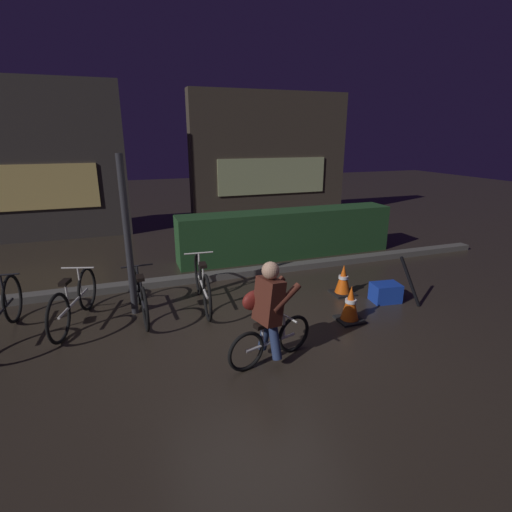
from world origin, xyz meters
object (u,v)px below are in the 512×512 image
object	(u,v)px
parked_bike_center_left	(141,296)
blue_crate	(386,293)
traffic_cone_near	(350,304)
parked_bike_center_right	(202,284)
closed_umbrella	(410,282)
parked_bike_left_mid	(74,301)
cyclist	(268,312)
traffic_cone_far	(343,280)
street_post	(128,238)

from	to	relation	value
parked_bike_center_left	blue_crate	distance (m)	3.82
traffic_cone_near	blue_crate	bearing A→B (deg)	23.54
parked_bike_center_right	closed_umbrella	world-z (taller)	closed_umbrella
parked_bike_left_mid	closed_umbrella	bearing A→B (deg)	-85.60
traffic_cone_near	parked_bike_center_left	bearing A→B (deg)	157.87
traffic_cone_near	blue_crate	distance (m)	1.01
parked_bike_center_left	parked_bike_center_right	bearing A→B (deg)	-88.25
traffic_cone_near	cyclist	bearing A→B (deg)	-159.14
traffic_cone_near	traffic_cone_far	size ratio (longest dim) A/B	1.04
cyclist	parked_bike_left_mid	bearing A→B (deg)	125.86
street_post	parked_bike_center_left	world-z (taller)	street_post
street_post	parked_bike_center_left	bearing A→B (deg)	-55.71
parked_bike_center_left	closed_umbrella	world-z (taller)	closed_umbrella
blue_crate	cyclist	size ratio (longest dim) A/B	0.35
cyclist	closed_umbrella	size ratio (longest dim) A/B	1.47
parked_bike_left_mid	parked_bike_center_left	xyz separation A→B (m)	(0.90, -0.05, -0.02)
traffic_cone_near	closed_umbrella	world-z (taller)	closed_umbrella
blue_crate	cyclist	bearing A→B (deg)	-158.11
traffic_cone_near	closed_umbrella	bearing A→B (deg)	7.39
street_post	traffic_cone_far	xyz separation A→B (m)	(3.36, -0.40, -0.92)
parked_bike_center_right	traffic_cone_near	xyz separation A→B (m)	(1.90, -1.22, -0.10)
parked_bike_center_right	blue_crate	distance (m)	2.94
parked_bike_left_mid	traffic_cone_near	distance (m)	3.92
street_post	parked_bike_center_left	distance (m)	0.86
parked_bike_left_mid	traffic_cone_near	xyz separation A→B (m)	(3.73, -1.20, -0.09)
cyclist	closed_umbrella	world-z (taller)	cyclist
parked_bike_center_right	traffic_cone_far	size ratio (longest dim) A/B	3.32
street_post	cyclist	world-z (taller)	street_post
street_post	traffic_cone_far	distance (m)	3.51
parked_bike_left_mid	cyclist	xyz separation A→B (m)	(2.24, -1.77, 0.28)
parked_bike_left_mid	traffic_cone_near	world-z (taller)	parked_bike_left_mid
parked_bike_left_mid	parked_bike_center_right	xyz separation A→B (m)	(1.83, 0.02, 0.01)
parked_bike_center_left	cyclist	xyz separation A→B (m)	(1.33, -1.72, 0.30)
parked_bike_center_right	traffic_cone_far	world-z (taller)	parked_bike_center_right
parked_bike_left_mid	cyclist	world-z (taller)	cyclist
parked_bike_center_right	cyclist	size ratio (longest dim) A/B	1.38
blue_crate	cyclist	world-z (taller)	cyclist
parked_bike_center_left	cyclist	size ratio (longest dim) A/B	1.25
parked_bike_left_mid	parked_bike_center_right	bearing A→B (deg)	-72.80
parked_bike_left_mid	closed_umbrella	size ratio (longest dim) A/B	1.88
parked_bike_center_right	closed_umbrella	xyz separation A→B (m)	(3.05, -1.07, 0.04)
street_post	closed_umbrella	xyz separation A→B (m)	(4.08, -1.15, -0.77)
parked_bike_center_right	traffic_cone_near	distance (m)	2.26
street_post	traffic_cone_near	bearing A→B (deg)	-23.94
parked_bike_center_left	closed_umbrella	size ratio (longest dim) A/B	1.83
traffic_cone_near	cyclist	size ratio (longest dim) A/B	0.43
parked_bike_center_right	parked_bike_left_mid	bearing A→B (deg)	94.51
street_post	traffic_cone_far	world-z (taller)	street_post
parked_bike_center_left	blue_crate	bearing A→B (deg)	-104.18
traffic_cone_near	street_post	bearing A→B (deg)	156.06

